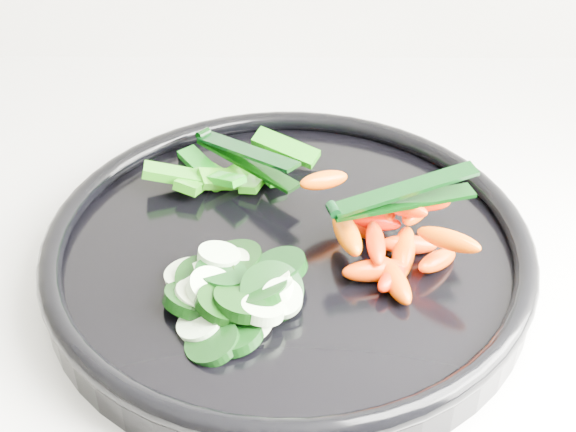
{
  "coord_description": "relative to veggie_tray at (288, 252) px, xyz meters",
  "views": [
    {
      "loc": [
        0.58,
        1.15,
        1.35
      ],
      "look_at": [
        0.57,
        1.63,
        0.99
      ],
      "focal_mm": 50.0,
      "sensor_mm": 36.0,
      "label": 1
    }
  ],
  "objects": [
    {
      "name": "pepper_pile",
      "position": [
        -0.05,
        0.09,
        0.01
      ],
      "size": [
        0.15,
        0.09,
        0.04
      ],
      "color": "#136B0A",
      "rests_on": "veggie_tray"
    },
    {
      "name": "veggie_tray",
      "position": [
        0.0,
        0.0,
        0.0
      ],
      "size": [
        0.39,
        0.39,
        0.04
      ],
      "color": "black",
      "rests_on": "counter"
    },
    {
      "name": "cucumber_pile",
      "position": [
        -0.04,
        -0.06,
        0.01
      ],
      "size": [
        0.12,
        0.13,
        0.04
      ],
      "color": "black",
      "rests_on": "veggie_tray"
    },
    {
      "name": "tong_carrot",
      "position": [
        0.08,
        -0.0,
        0.05
      ],
      "size": [
        0.11,
        0.05,
        0.02
      ],
      "color": "black",
      "rests_on": "carrot_pile"
    },
    {
      "name": "tong_pepper",
      "position": [
        -0.04,
        0.09,
        0.03
      ],
      "size": [
        0.09,
        0.09,
        0.02
      ],
      "color": "black",
      "rests_on": "pepper_pile"
    },
    {
      "name": "carrot_pile",
      "position": [
        0.08,
        -0.01,
        0.02
      ],
      "size": [
        0.13,
        0.13,
        0.05
      ],
      "color": "#F85400",
      "rests_on": "veggie_tray"
    }
  ]
}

